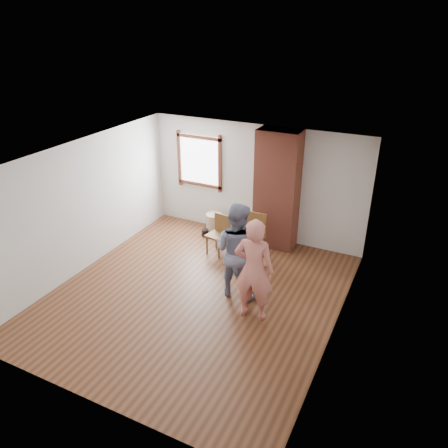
{
  "coord_description": "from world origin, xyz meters",
  "views": [
    {
      "loc": [
        3.4,
        -5.77,
        4.69
      ],
      "look_at": [
        0.18,
        0.8,
        1.15
      ],
      "focal_mm": 35.0,
      "sensor_mm": 36.0,
      "label": 1
    }
  ],
  "objects": [
    {
      "name": "dark_pot",
      "position": [
        -0.99,
        2.17,
        0.08
      ],
      "size": [
        0.19,
        0.19,
        0.16
      ],
      "primitive_type": "cylinder",
      "rotation": [
        0.0,
        0.0,
        0.25
      ],
      "color": "black",
      "rests_on": "ground"
    },
    {
      "name": "side_table",
      "position": [
        0.93,
        0.65,
        0.4
      ],
      "size": [
        0.4,
        0.4,
        0.6
      ],
      "color": "brown",
      "rests_on": "ground"
    },
    {
      "name": "room_shell",
      "position": [
        -0.06,
        0.61,
        1.81
      ],
      "size": [
        5.04,
        5.52,
        2.62
      ],
      "color": "silver",
      "rests_on": "ground"
    },
    {
      "name": "ground",
      "position": [
        0.0,
        0.0,
        0.0
      ],
      "size": [
        5.5,
        5.5,
        0.0
      ],
      "primitive_type": "plane",
      "color": "brown",
      "rests_on": "ground"
    },
    {
      "name": "dining_chair_right",
      "position": [
        0.4,
        1.7,
        0.57
      ],
      "size": [
        0.48,
        0.48,
        1.01
      ],
      "rotation": [
        0.0,
        0.0,
        -0.01
      ],
      "color": "brown",
      "rests_on": "ground"
    },
    {
      "name": "stoneware_crock",
      "position": [
        -0.87,
        2.4,
        0.24
      ],
      "size": [
        0.42,
        0.42,
        0.49
      ],
      "primitive_type": "cylinder",
      "rotation": [
        0.0,
        0.0,
        0.11
      ],
      "color": "tan",
      "rests_on": "ground"
    },
    {
      "name": "brick_chimney",
      "position": [
        0.6,
        2.5,
        1.3
      ],
      "size": [
        0.9,
        0.5,
        2.6
      ],
      "primitive_type": "cube",
      "color": "#A64E3B",
      "rests_on": "ground"
    },
    {
      "name": "man",
      "position": [
        0.62,
        0.4,
        0.9
      ],
      "size": [
        0.95,
        0.78,
        1.8
      ],
      "primitive_type": "imported",
      "rotation": [
        0.0,
        0.0,
        3.02
      ],
      "color": "#16183D",
      "rests_on": "ground"
    },
    {
      "name": "cake_plate",
      "position": [
        0.93,
        0.65,
        0.6
      ],
      "size": [
        0.18,
        0.18,
        0.01
      ],
      "primitive_type": "cylinder",
      "color": "white",
      "rests_on": "side_table"
    },
    {
      "name": "cake_slice",
      "position": [
        0.94,
        0.65,
        0.64
      ],
      "size": [
        0.08,
        0.07,
        0.06
      ],
      "primitive_type": "cube",
      "color": "white",
      "rests_on": "cake_plate"
    },
    {
      "name": "person_pink",
      "position": [
        1.16,
        -0.1,
        0.92
      ],
      "size": [
        0.72,
        0.52,
        1.83
      ],
      "primitive_type": "imported",
      "rotation": [
        0.0,
        0.0,
        3.26
      ],
      "color": "#DA796D",
      "rests_on": "ground"
    },
    {
      "name": "dining_chair_left",
      "position": [
        -0.35,
        1.65,
        0.48
      ],
      "size": [
        0.46,
        0.46,
        0.85
      ],
      "rotation": [
        0.0,
        0.0,
        -0.18
      ],
      "color": "brown",
      "rests_on": "ground"
    }
  ]
}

